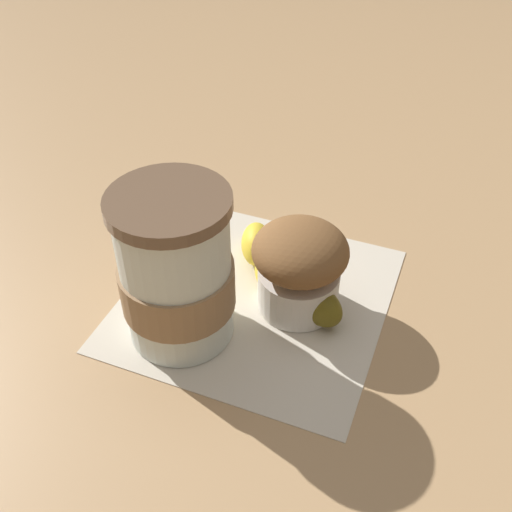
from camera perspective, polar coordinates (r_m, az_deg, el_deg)
The scene contains 5 objects.
ground_plane at distance 0.53m, azimuth 0.00°, elevation -4.08°, with size 3.00×3.00×0.00m, color tan.
paper_napkin at distance 0.53m, azimuth 0.00°, elevation -4.03°, with size 0.22×0.22×0.00m, color beige.
coffee_cup at distance 0.46m, azimuth -7.61°, elevation -1.53°, with size 0.09×0.09×0.13m.
muffin at distance 0.50m, azimuth 4.22°, elevation -0.67°, with size 0.08×0.08×0.08m.
banana at distance 0.52m, azimuth 2.46°, elevation -1.73°, with size 0.12×0.11×0.04m.
Camera 1 is at (-0.37, -0.08, 0.37)m, focal length 42.00 mm.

